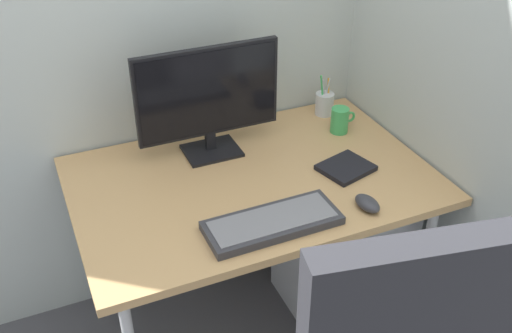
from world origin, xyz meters
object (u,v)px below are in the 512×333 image
at_px(notebook, 346,168).
at_px(keyboard, 272,223).
at_px(monitor, 208,97).
at_px(pen_holder, 325,103).
at_px(filing_cabinet, 340,244).
at_px(mouse, 367,203).
at_px(coffee_mug, 340,120).

bearing_deg(notebook, keyboard, -168.95).
distance_m(monitor, pen_holder, 0.57).
bearing_deg(monitor, notebook, -38.52).
xyz_separation_m(filing_cabinet, keyboard, (-0.43, -0.25, 0.43)).
bearing_deg(keyboard, pen_holder, 49.14).
height_order(filing_cabinet, pen_holder, pen_holder).
distance_m(monitor, mouse, 0.68).
xyz_separation_m(monitor, pen_holder, (0.54, 0.09, -0.18)).
relative_size(keyboard, pen_holder, 2.43).
xyz_separation_m(monitor, coffee_mug, (0.52, -0.07, -0.17)).
relative_size(mouse, notebook, 0.59).
distance_m(filing_cabinet, notebook, 0.43).
xyz_separation_m(monitor, mouse, (0.34, -0.54, -0.21)).
bearing_deg(pen_holder, coffee_mug, -96.53).
xyz_separation_m(filing_cabinet, monitor, (-0.45, 0.25, 0.64)).
distance_m(monitor, keyboard, 0.55).
distance_m(keyboard, coffee_mug, 0.67).
xyz_separation_m(pen_holder, notebook, (-0.14, -0.41, -0.04)).
xyz_separation_m(filing_cabinet, mouse, (-0.11, -0.29, 0.44)).
distance_m(mouse, coffee_mug, 0.51).
relative_size(monitor, notebook, 3.05).
relative_size(monitor, mouse, 5.18).
bearing_deg(mouse, coffee_mug, 63.33).
xyz_separation_m(keyboard, coffee_mug, (0.50, 0.44, 0.04)).
distance_m(keyboard, mouse, 0.33).
distance_m(filing_cabinet, coffee_mug, 0.51).
height_order(monitor, pen_holder, monitor).
distance_m(filing_cabinet, mouse, 0.53).
height_order(notebook, coffee_mug, coffee_mug).
relative_size(filing_cabinet, notebook, 3.80).
bearing_deg(coffee_mug, pen_holder, 83.47).
bearing_deg(monitor, keyboard, -87.60).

